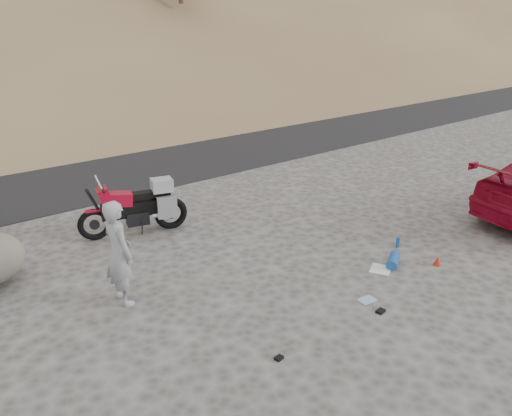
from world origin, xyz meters
The scene contains 11 objects.
ground centered at (0.00, 0.00, 0.00)m, with size 140.00×140.00×0.00m, color #464341.
road centered at (0.00, 9.00, 0.00)m, with size 120.00×7.00×0.05m, color black.
motorcycle centered at (-0.39, 3.20, 0.61)m, with size 2.34×1.06×1.43m.
man centered at (-1.92, 0.77, 0.00)m, with size 0.66×0.44×1.82m, color gray.
gear_white_cloth centered at (2.39, -1.25, 0.01)m, with size 0.41×0.37×0.01m, color white.
gear_blue_mat centered at (2.72, -1.29, 0.10)m, with size 0.20×0.20×0.50m, color #184791.
gear_bottle centered at (3.46, -0.85, 0.11)m, with size 0.08×0.08×0.22m, color #184791.
gear_funnel centered at (3.39, -1.82, 0.09)m, with size 0.14×0.14×0.19m, color #B31E0B.
gear_glove_a centered at (1.20, -2.18, 0.02)m, with size 0.15×0.11×0.04m, color black.
gear_glove_b centered at (-0.88, -2.04, 0.02)m, with size 0.12×0.09×0.04m, color black.
gear_blue_cloth centered at (1.32, -1.80, 0.01)m, with size 0.30×0.22×0.01m, color #84A2CC.
Camera 1 is at (-4.76, -6.35, 4.53)m, focal length 35.00 mm.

